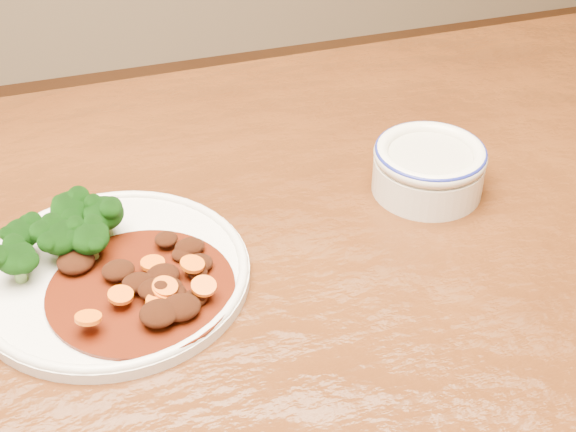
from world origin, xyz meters
name	(u,v)px	position (x,y,z in m)	size (l,w,h in m)	color
dining_table	(184,368)	(0.00, 0.00, 0.67)	(1.51, 0.92, 0.75)	#4E260D
dinner_plate	(113,274)	(-0.05, 0.05, 0.76)	(0.25, 0.25, 0.02)	silver
broccoli_florets	(65,230)	(-0.08, 0.09, 0.79)	(0.12, 0.10, 0.04)	#69964D
mince_stew	(147,284)	(-0.02, 0.02, 0.77)	(0.17, 0.17, 0.03)	#451507
dip_bowl	(429,167)	(0.29, 0.10, 0.78)	(0.12, 0.12, 0.05)	white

